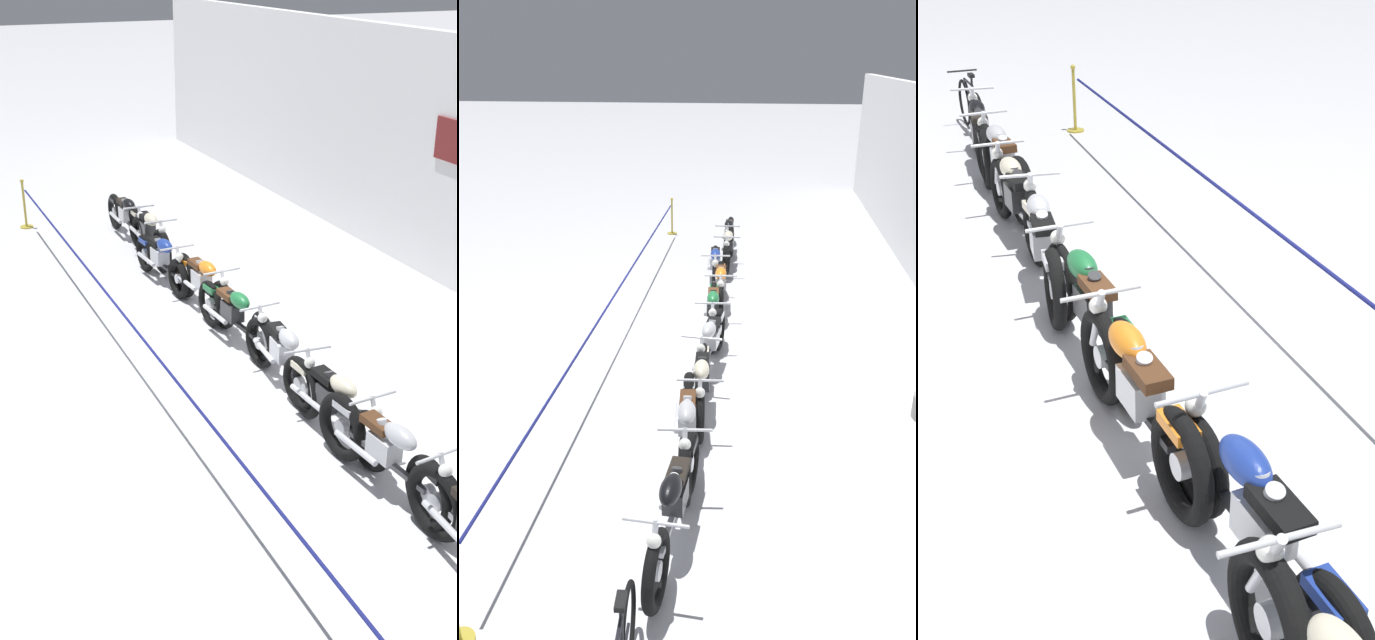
# 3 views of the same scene
# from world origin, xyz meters

# --- Properties ---
(ground_plane) EXTENTS (120.00, 120.00, 0.00)m
(ground_plane) POSITION_xyz_m (0.00, 0.00, 0.00)
(ground_plane) COLOR silver
(motorcycle_blue_2) EXTENTS (2.14, 0.62, 0.92)m
(motorcycle_blue_2) POSITION_xyz_m (-2.77, 0.49, 0.45)
(motorcycle_blue_2) COLOR black
(motorcycle_blue_2) RESTS_ON ground
(motorcycle_orange_3) EXTENTS (2.19, 0.62, 0.96)m
(motorcycle_orange_3) POSITION_xyz_m (-1.35, 0.71, 0.48)
(motorcycle_orange_3) COLOR black
(motorcycle_orange_3) RESTS_ON ground
(motorcycle_green_4) EXTENTS (2.31, 0.62, 0.95)m
(motorcycle_green_4) POSITION_xyz_m (-0.01, 0.66, 0.48)
(motorcycle_green_4) COLOR black
(motorcycle_green_4) RESTS_ON ground
(motorcycle_silver_5) EXTENTS (2.35, 0.62, 0.95)m
(motorcycle_silver_5) POSITION_xyz_m (1.42, 0.73, 0.47)
(motorcycle_silver_5) COLOR black
(motorcycle_silver_5) RESTS_ON ground
(motorcycle_cream_6) EXTENTS (2.22, 0.62, 0.94)m
(motorcycle_cream_6) POSITION_xyz_m (2.75, 0.71, 0.47)
(motorcycle_cream_6) COLOR black
(motorcycle_cream_6) RESTS_ON ground
(motorcycle_silver_7) EXTENTS (2.40, 0.62, 0.99)m
(motorcycle_silver_7) POSITION_xyz_m (3.97, 0.64, 0.49)
(motorcycle_silver_7) COLOR black
(motorcycle_silver_7) RESTS_ON ground
(motorcycle_black_8) EXTENTS (2.47, 0.62, 0.97)m
(motorcycle_black_8) POSITION_xyz_m (5.43, 0.67, 0.48)
(motorcycle_black_8) COLOR black
(motorcycle_black_8) RESTS_ON ground
(bicycle) EXTENTS (1.76, 0.48, 0.98)m
(bicycle) POSITION_xyz_m (7.37, 0.50, 0.40)
(bicycle) COLOR black
(bicycle) RESTS_ON ground
(stanchion_mid_left) EXTENTS (0.28, 0.28, 1.05)m
(stanchion_mid_left) POSITION_xyz_m (6.89, -1.07, 0.36)
(stanchion_mid_left) COLOR gold
(stanchion_mid_left) RESTS_ON ground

